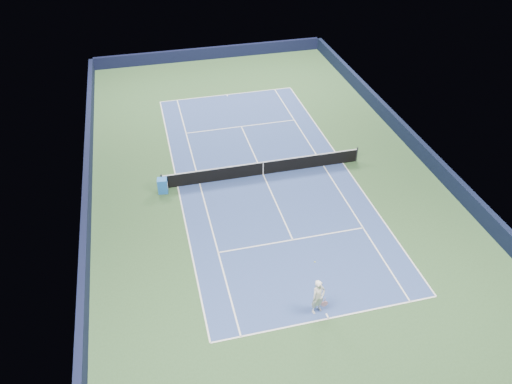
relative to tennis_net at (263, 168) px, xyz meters
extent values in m
plane|color=#2D4D2A|center=(0.00, 0.00, -0.50)|extent=(40.00, 40.00, 0.00)
cube|color=black|center=(0.00, 19.82, 0.05)|extent=(22.00, 0.35, 1.10)
cube|color=black|center=(10.82, 0.00, 0.05)|extent=(0.35, 40.00, 1.10)
cube|color=black|center=(-10.82, 0.00, 0.05)|extent=(0.35, 40.00, 1.10)
cube|color=navy|center=(0.00, 0.00, -0.50)|extent=(10.97, 23.77, 0.01)
cube|color=white|center=(0.00, 11.88, -0.50)|extent=(10.97, 0.08, 0.00)
cube|color=white|center=(0.00, -11.88, -0.50)|extent=(10.97, 0.08, 0.00)
cube|color=white|center=(5.49, 0.00, -0.50)|extent=(0.08, 23.77, 0.00)
cube|color=white|center=(-5.49, 0.00, -0.50)|extent=(0.08, 23.77, 0.00)
cube|color=white|center=(4.12, 0.00, -0.50)|extent=(0.08, 23.77, 0.00)
cube|color=white|center=(-4.12, 0.00, -0.50)|extent=(0.08, 23.77, 0.00)
cube|color=white|center=(0.00, 6.40, -0.50)|extent=(8.23, 0.08, 0.00)
cube|color=white|center=(0.00, -6.40, -0.50)|extent=(8.23, 0.08, 0.00)
cube|color=white|center=(0.00, 0.00, -0.50)|extent=(0.08, 12.80, 0.00)
cube|color=white|center=(0.00, 11.73, -0.50)|extent=(0.08, 0.30, 0.00)
cube|color=white|center=(0.00, -11.73, -0.50)|extent=(0.08, 0.30, 0.00)
cylinder|color=black|center=(-6.40, 0.00, 0.03)|extent=(0.10, 0.10, 1.07)
cylinder|color=black|center=(6.40, 0.00, 0.03)|extent=(0.10, 0.10, 1.07)
cube|color=black|center=(0.00, 0.00, -0.05)|extent=(12.80, 0.03, 0.91)
cube|color=white|center=(0.00, 0.00, 0.44)|extent=(12.80, 0.04, 0.06)
cube|color=white|center=(0.00, 0.00, -0.05)|extent=(0.05, 0.04, 0.91)
cube|color=blue|center=(-6.40, -0.33, -0.03)|extent=(0.64, 0.60, 0.96)
cube|color=white|center=(-6.11, -0.33, -0.05)|extent=(0.06, 0.43, 0.42)
imported|color=white|center=(-0.37, -11.33, 0.46)|extent=(0.82, 0.67, 1.93)
cylinder|color=pink|center=(-0.05, -11.38, 0.20)|extent=(0.03, 0.03, 0.32)
cylinder|color=black|center=(-0.05, -11.38, -0.04)|extent=(0.32, 0.02, 0.32)
cylinder|color=pink|center=(-0.05, -11.38, -0.04)|extent=(0.34, 0.03, 0.34)
sphere|color=yellow|center=(-0.27, -10.33, 1.69)|extent=(0.07, 0.07, 0.07)
camera|label=1|loc=(-6.78, -25.39, 17.87)|focal=35.00mm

